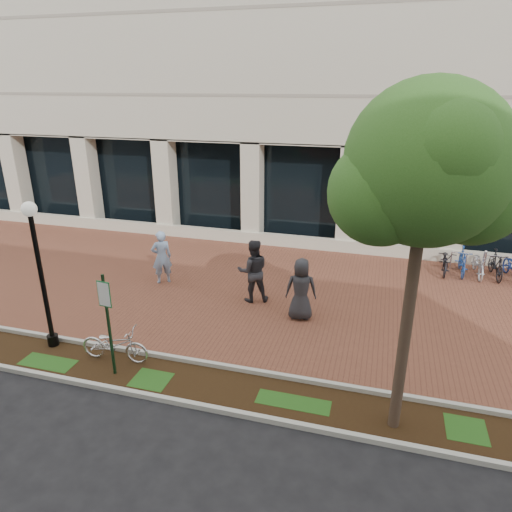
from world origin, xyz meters
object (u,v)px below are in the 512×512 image
(pedestrian_mid, at_px, (253,271))
(bike_rack_cluster, at_px, (487,264))
(bollard, at_px, (483,264))
(lamppost, at_px, (40,268))
(locked_bicycle, at_px, (115,344))
(pedestrian_right, at_px, (301,289))
(pedestrian_left, at_px, (162,257))
(parking_sign, at_px, (107,313))
(street_tree, at_px, (429,175))

(pedestrian_mid, bearing_deg, bike_rack_cluster, -173.35)
(bollard, bearing_deg, bike_rack_cluster, 52.99)
(lamppost, relative_size, bollard, 3.71)
(bike_rack_cluster, bearing_deg, locked_bicycle, -141.37)
(pedestrian_right, bearing_deg, locked_bicycle, 31.47)
(locked_bicycle, relative_size, pedestrian_left, 0.94)
(pedestrian_mid, bearing_deg, parking_sign, 43.95)
(street_tree, distance_m, bike_rack_cluster, 10.30)
(pedestrian_right, height_order, bollard, pedestrian_right)
(locked_bicycle, distance_m, bike_rack_cluster, 12.74)
(pedestrian_mid, relative_size, bollard, 1.93)
(parking_sign, distance_m, bike_rack_cluster, 12.93)
(street_tree, xyz_separation_m, bike_rack_cluster, (3.06, 8.69, -4.59))
(lamppost, bearing_deg, bollard, 34.24)
(parking_sign, relative_size, pedestrian_right, 1.39)
(parking_sign, xyz_separation_m, pedestrian_left, (-1.31, 5.15, -0.69))
(locked_bicycle, distance_m, pedestrian_mid, 4.78)
(locked_bicycle, height_order, bollard, bollard)
(parking_sign, bearing_deg, street_tree, 6.69)
(lamppost, height_order, bollard, lamppost)
(parking_sign, bearing_deg, bollard, 48.81)
(street_tree, height_order, bike_rack_cluster, street_tree)
(pedestrian_right, distance_m, bike_rack_cluster, 7.52)
(locked_bicycle, relative_size, pedestrian_mid, 0.87)
(bollard, bearing_deg, lamppost, -145.76)
(street_tree, bearing_deg, locked_bicycle, 175.95)
(parking_sign, relative_size, locked_bicycle, 1.46)
(bollard, distance_m, bike_rack_cluster, 0.25)
(parking_sign, relative_size, bollard, 2.46)
(pedestrian_left, bearing_deg, pedestrian_mid, 134.56)
(parking_sign, distance_m, pedestrian_mid, 5.13)
(street_tree, relative_size, bollard, 6.34)
(street_tree, relative_size, pedestrian_right, 3.57)
(bollard, bearing_deg, pedestrian_right, -140.48)
(pedestrian_mid, relative_size, bike_rack_cluster, 0.58)
(pedestrian_left, distance_m, bollard, 11.16)
(locked_bicycle, bearing_deg, street_tree, -97.35)
(street_tree, bearing_deg, pedestrian_mid, 133.25)
(pedestrian_mid, bearing_deg, locked_bicycle, 38.39)
(pedestrian_left, bearing_deg, locked_bicycle, 65.40)
(bollard, bearing_deg, pedestrian_left, -162.21)
(locked_bicycle, relative_size, bollard, 1.68)
(pedestrian_right, bearing_deg, pedestrian_mid, -33.13)
(lamppost, relative_size, pedestrian_left, 2.08)
(locked_bicycle, bearing_deg, pedestrian_mid, -32.66)
(parking_sign, relative_size, street_tree, 0.39)
(pedestrian_mid, bearing_deg, lamppost, 20.48)
(pedestrian_right, bearing_deg, bike_rack_cluster, -149.16)
(parking_sign, height_order, street_tree, street_tree)
(lamppost, distance_m, pedestrian_left, 4.73)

